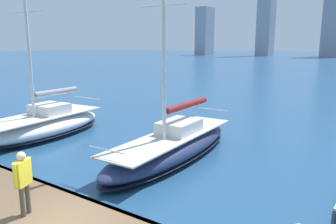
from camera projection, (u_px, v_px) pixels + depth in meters
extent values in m
cube|color=#473828|center=(99.00, 204.00, 9.28)|extent=(28.00, 0.16, 0.10)
cylinder|color=#473828|center=(95.00, 216.00, 9.20)|extent=(0.28, 0.28, 0.50)
cube|color=#989DA7|center=(205.00, 32.00, 171.87)|extent=(6.30, 9.91, 24.37)
ellipsoid|color=navy|center=(173.00, 147.00, 14.60)|extent=(2.62, 9.28, 1.01)
ellipsoid|color=black|center=(173.00, 153.00, 14.66)|extent=(2.63, 9.32, 0.10)
cube|color=beige|center=(173.00, 136.00, 14.50)|extent=(2.16, 8.16, 0.06)
cube|color=silver|center=(179.00, 127.00, 14.89)|extent=(1.48, 2.06, 0.55)
cylinder|color=silver|center=(164.00, 29.00, 13.01)|extent=(0.16, 0.16, 9.07)
cylinder|color=silver|center=(164.00, 5.00, 12.83)|extent=(2.14, 0.11, 0.05)
cylinder|color=silver|center=(187.00, 108.00, 15.31)|extent=(0.22, 3.87, 0.12)
cylinder|color=maroon|center=(187.00, 105.00, 15.28)|extent=(0.41, 3.57, 0.32)
cylinder|color=silver|center=(106.00, 150.00, 10.89)|extent=(1.55, 0.08, 0.04)
cylinder|color=silver|center=(213.00, 109.00, 17.82)|extent=(1.78, 0.09, 0.04)
ellipsoid|color=white|center=(44.00, 126.00, 18.22)|extent=(3.48, 7.85, 1.13)
ellipsoid|color=black|center=(44.00, 131.00, 18.28)|extent=(3.50, 7.89, 0.10)
cube|color=beige|center=(43.00, 116.00, 18.10)|extent=(2.89, 6.90, 0.06)
cube|color=silver|center=(50.00, 109.00, 18.43)|extent=(1.87, 1.81, 0.55)
cylinder|color=silver|center=(27.00, 30.00, 16.71)|extent=(0.16, 0.16, 9.07)
cylinder|color=silver|center=(26.00, 12.00, 16.52)|extent=(2.63, 0.24, 0.05)
cylinder|color=silver|center=(57.00, 94.00, 18.77)|extent=(0.36, 3.22, 0.12)
cylinder|color=gray|center=(56.00, 92.00, 18.74)|extent=(0.54, 2.97, 0.32)
cylinder|color=silver|center=(87.00, 98.00, 20.93)|extent=(2.19, 0.20, 0.04)
cylinder|color=#4C473D|center=(22.00, 202.00, 8.45)|extent=(0.12, 0.12, 0.82)
cylinder|color=#4C473D|center=(28.00, 198.00, 8.64)|extent=(0.12, 0.12, 0.82)
cube|color=yellow|center=(23.00, 173.00, 8.39)|extent=(0.33, 0.50, 0.68)
cylinder|color=yellow|center=(15.00, 176.00, 8.14)|extent=(0.10, 0.10, 0.62)
cylinder|color=yellow|center=(30.00, 168.00, 8.64)|extent=(0.10, 0.10, 0.62)
sphere|color=tan|center=(21.00, 156.00, 8.30)|extent=(0.23, 0.23, 0.23)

